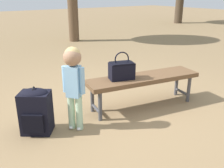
{
  "coord_description": "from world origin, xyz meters",
  "views": [
    {
      "loc": [
        1.75,
        2.49,
        1.54
      ],
      "look_at": [
        0.06,
        0.09,
        0.45
      ],
      "focal_mm": 40.24,
      "sensor_mm": 36.0,
      "label": 1
    }
  ],
  "objects_px": {
    "park_bench": "(143,80)",
    "child_standing": "(73,76)",
    "handbag": "(122,70)",
    "backpack_large": "(36,110)"
  },
  "relations": [
    {
      "from": "park_bench",
      "to": "child_standing",
      "type": "bearing_deg",
      "value": 0.47
    },
    {
      "from": "park_bench",
      "to": "handbag",
      "type": "relative_size",
      "value": 4.47
    },
    {
      "from": "child_standing",
      "to": "handbag",
      "type": "bearing_deg",
      "value": -173.47
    },
    {
      "from": "handbag",
      "to": "backpack_large",
      "type": "distance_m",
      "value": 1.18
    },
    {
      "from": "park_bench",
      "to": "handbag",
      "type": "distance_m",
      "value": 0.37
    },
    {
      "from": "handbag",
      "to": "backpack_large",
      "type": "relative_size",
      "value": 0.65
    },
    {
      "from": "park_bench",
      "to": "handbag",
      "type": "height_order",
      "value": "handbag"
    },
    {
      "from": "handbag",
      "to": "backpack_large",
      "type": "bearing_deg",
      "value": -5.1
    },
    {
      "from": "child_standing",
      "to": "backpack_large",
      "type": "distance_m",
      "value": 0.58
    },
    {
      "from": "park_bench",
      "to": "child_standing",
      "type": "relative_size",
      "value": 1.67
    }
  ]
}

